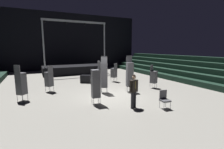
% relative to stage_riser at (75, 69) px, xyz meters
% --- Properties ---
extents(ground_plane, '(22.00, 30.00, 0.10)m').
position_rel_stage_riser_xyz_m(ground_plane, '(0.00, -10.32, -0.64)').
color(ground_plane, gray).
extents(arena_end_wall, '(22.00, 0.30, 8.00)m').
position_rel_stage_riser_xyz_m(arena_end_wall, '(0.00, 4.68, 3.41)').
color(arena_end_wall, black).
rests_on(arena_end_wall, ground_plane).
extents(bleacher_bank_right, '(3.75, 24.00, 2.25)m').
position_rel_stage_riser_xyz_m(bleacher_bank_right, '(9.12, -9.32, 0.53)').
color(bleacher_bank_right, black).
rests_on(bleacher_bank_right, ground_plane).
extents(stage_riser, '(7.36, 3.04, 6.07)m').
position_rel_stage_riser_xyz_m(stage_riser, '(0.00, 0.00, 0.00)').
color(stage_riser, black).
rests_on(stage_riser, ground_plane).
extents(man_with_tie, '(0.57, 0.33, 1.76)m').
position_rel_stage_riser_xyz_m(man_with_tie, '(0.05, -12.98, 0.41)').
color(man_with_tie, black).
rests_on(man_with_tie, ground_plane).
extents(chair_stack_front_left, '(0.62, 0.62, 2.14)m').
position_rel_stage_riser_xyz_m(chair_stack_front_left, '(-5.20, -9.17, 0.48)').
color(chair_stack_front_left, '#B2B5BA').
rests_on(chair_stack_front_left, ground_plane).
extents(chair_stack_front_right, '(0.58, 0.58, 1.79)m').
position_rel_stage_riser_xyz_m(chair_stack_front_right, '(3.80, -10.01, 0.31)').
color(chair_stack_front_right, '#B2B5BA').
rests_on(chair_stack_front_right, ground_plane).
extents(chair_stack_mid_left, '(0.54, 0.54, 2.56)m').
position_rel_stage_riser_xyz_m(chair_stack_mid_left, '(1.55, -10.15, 0.69)').
color(chair_stack_mid_left, '#B2B5BA').
rests_on(chair_stack_mid_left, ground_plane).
extents(chair_stack_mid_right, '(0.49, 0.49, 2.39)m').
position_rel_stage_riser_xyz_m(chair_stack_mid_right, '(-1.49, -11.58, 0.60)').
color(chair_stack_mid_right, '#B2B5BA').
rests_on(chair_stack_mid_right, ground_plane).
extents(chair_stack_mid_centre, '(0.61, 0.61, 1.88)m').
position_rel_stage_riser_xyz_m(chair_stack_mid_centre, '(-3.57, -7.69, 0.35)').
color(chair_stack_mid_centre, '#B2B5BA').
rests_on(chair_stack_mid_centre, ground_plane).
extents(chair_stack_rear_left, '(0.55, 0.55, 2.56)m').
position_rel_stage_riser_xyz_m(chair_stack_rear_left, '(-0.20, -9.65, 0.69)').
color(chair_stack_rear_left, '#B2B5BA').
rests_on(chair_stack_rear_left, ground_plane).
extents(chair_stack_rear_right, '(0.58, 0.58, 1.71)m').
position_rel_stage_riser_xyz_m(chair_stack_rear_right, '(2.13, -6.50, 0.27)').
color(chair_stack_rear_right, '#B2B5BA').
rests_on(chair_stack_rear_right, ground_plane).
extents(equipment_road_case, '(1.08, 0.99, 0.69)m').
position_rel_stage_riser_xyz_m(equipment_road_case, '(-0.34, -5.82, -0.25)').
color(equipment_road_case, black).
rests_on(equipment_road_case, ground_plane).
extents(loose_chair_near_man, '(0.50, 0.50, 0.95)m').
position_rel_stage_riser_xyz_m(loose_chair_near_man, '(1.44, -13.70, -0.06)').
color(loose_chair_near_man, '#B2B5BA').
rests_on(loose_chair_near_man, ground_plane).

